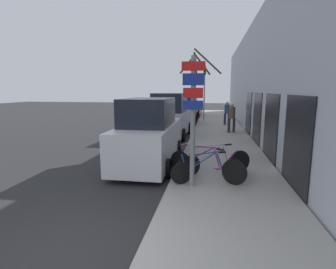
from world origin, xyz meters
name	(u,v)px	position (x,y,z in m)	size (l,w,h in m)	color
ground_plane	(174,137)	(0.00, 11.20, 0.00)	(80.00, 80.00, 0.00)	#28282B
sidewalk_curb	(219,130)	(2.60, 14.00, 0.07)	(3.20, 32.00, 0.15)	#9E9B93
building_facade	(249,81)	(4.35, 13.92, 3.22)	(0.23, 32.00, 6.50)	#B2B7C1
signpost	(193,117)	(1.63, 3.23, 1.97)	(0.58, 0.15, 3.33)	gray
bicycle_0	(209,168)	(2.06, 3.69, 0.51)	(1.99, 1.03, 0.84)	black
bicycle_1	(206,165)	(1.97, 3.87, 0.56)	(2.18, 1.05, 0.96)	black
bicycle_2	(215,162)	(2.23, 4.30, 0.55)	(2.12, 1.00, 0.94)	black
parked_car_0	(149,135)	(-0.08, 5.62, 1.07)	(1.98, 4.79, 2.37)	silver
parked_car_1	(170,117)	(-0.24, 11.34, 1.11)	(2.22, 4.28, 2.48)	#B2B7BC
parked_car_2	(184,112)	(-0.01, 16.41, 1.01)	(2.05, 4.46, 2.23)	#51565B
parked_car_3	(189,107)	(-0.16, 22.31, 1.00)	(1.98, 4.64, 2.19)	maroon
pedestrian_near	(232,116)	(3.27, 12.46, 1.16)	(0.45, 0.39, 1.74)	#333338
pedestrian_far	(227,111)	(3.18, 16.08, 1.11)	(0.43, 0.37, 1.67)	#1E2338
street_tree	(195,101)	(1.37, 7.64, 2.21)	(1.65, 1.80, 4.16)	#4C3828
traffic_light	(204,85)	(1.44, 18.48, 3.03)	(0.20, 0.30, 4.50)	gray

